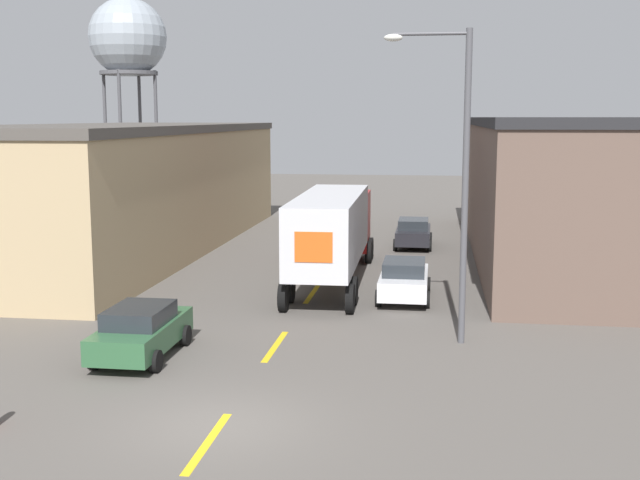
{
  "coord_description": "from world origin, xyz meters",
  "views": [
    {
      "loc": [
        4.69,
        -16.75,
        6.88
      ],
      "look_at": [
        0.67,
        11.24,
        2.54
      ],
      "focal_mm": 45.0,
      "sensor_mm": 36.0,
      "label": 1
    }
  ],
  "objects_px": {
    "semi_truck": "(334,227)",
    "parked_car_right_mid": "(404,279)",
    "parked_car_right_far": "(413,232)",
    "street_lamp": "(457,167)",
    "water_tower": "(128,39)",
    "parked_car_left_near": "(141,330)"
  },
  "relations": [
    {
      "from": "water_tower",
      "to": "semi_truck",
      "type": "bearing_deg",
      "value": -56.22
    },
    {
      "from": "parked_car_left_near",
      "to": "water_tower",
      "type": "xyz_separation_m",
      "value": [
        -16.94,
        43.12,
        12.43
      ]
    },
    {
      "from": "parked_car_right_far",
      "to": "street_lamp",
      "type": "distance_m",
      "value": 18.94
    },
    {
      "from": "parked_car_right_far",
      "to": "street_lamp",
      "type": "bearing_deg",
      "value": -84.62
    },
    {
      "from": "parked_car_right_far",
      "to": "street_lamp",
      "type": "height_order",
      "value": "street_lamp"
    },
    {
      "from": "semi_truck",
      "to": "street_lamp",
      "type": "relative_size",
      "value": 1.38
    },
    {
      "from": "semi_truck",
      "to": "parked_car_left_near",
      "type": "height_order",
      "value": "semi_truck"
    },
    {
      "from": "semi_truck",
      "to": "parked_car_right_mid",
      "type": "relative_size",
      "value": 3.05
    },
    {
      "from": "parked_car_left_near",
      "to": "street_lamp",
      "type": "xyz_separation_m",
      "value": [
        8.95,
        2.84,
        4.61
      ]
    },
    {
      "from": "street_lamp",
      "to": "parked_car_right_mid",
      "type": "bearing_deg",
      "value": 106.8
    },
    {
      "from": "parked_car_right_mid",
      "to": "water_tower",
      "type": "xyz_separation_m",
      "value": [
        -24.17,
        34.57,
        12.43
      ]
    },
    {
      "from": "parked_car_right_mid",
      "to": "street_lamp",
      "type": "xyz_separation_m",
      "value": [
        1.72,
        -5.7,
        4.61
      ]
    },
    {
      "from": "semi_truck",
      "to": "street_lamp",
      "type": "distance_m",
      "value": 10.47
    },
    {
      "from": "semi_truck",
      "to": "parked_car_right_far",
      "type": "distance_m",
      "value": 10.13
    },
    {
      "from": "parked_car_right_mid",
      "to": "water_tower",
      "type": "bearing_deg",
      "value": 124.96
    },
    {
      "from": "parked_car_right_mid",
      "to": "parked_car_left_near",
      "type": "height_order",
      "value": "same"
    },
    {
      "from": "parked_car_left_near",
      "to": "water_tower",
      "type": "relative_size",
      "value": 0.26
    },
    {
      "from": "parked_car_left_near",
      "to": "parked_car_right_mid",
      "type": "bearing_deg",
      "value": 49.77
    },
    {
      "from": "parked_car_right_far",
      "to": "street_lamp",
      "type": "xyz_separation_m",
      "value": [
        1.72,
        -18.3,
        4.61
      ]
    },
    {
      "from": "parked_car_right_mid",
      "to": "street_lamp",
      "type": "relative_size",
      "value": 0.45
    },
    {
      "from": "parked_car_right_far",
      "to": "parked_car_left_near",
      "type": "xyz_separation_m",
      "value": [
        -7.23,
        -21.14,
        0.0
      ]
    },
    {
      "from": "semi_truck",
      "to": "parked_car_right_mid",
      "type": "height_order",
      "value": "semi_truck"
    }
  ]
}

